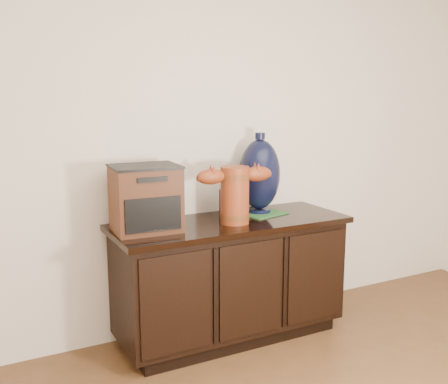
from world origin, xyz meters
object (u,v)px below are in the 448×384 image
lamp_base (260,175)px  terracotta_vessel (235,191)px  sideboard (230,278)px  tv_radio (146,198)px  spray_can (224,200)px

lamp_base → terracotta_vessel: bearing=-149.5°
sideboard → tv_radio: 0.77m
sideboard → lamp_base: (0.26, 0.10, 0.62)m
terracotta_vessel → spray_can: terracotta_vessel is taller
spray_can → terracotta_vessel: bearing=-99.6°
sideboard → spray_can: 0.49m
terracotta_vessel → tv_radio: (-0.53, 0.08, -0.01)m
spray_can → lamp_base: bearing=-9.1°
tv_radio → spray_can: (0.56, 0.12, -0.09)m
terracotta_vessel → tv_radio: size_ratio=1.24×
lamp_base → spray_can: bearing=170.9°
spray_can → sideboard: bearing=-102.1°
terracotta_vessel → lamp_base: bearing=36.3°
lamp_base → spray_can: size_ratio=2.54×
sideboard → tv_radio: (-0.53, 0.02, 0.55)m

